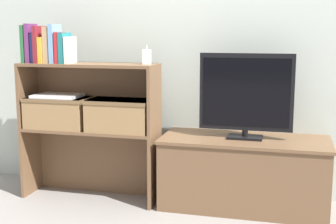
# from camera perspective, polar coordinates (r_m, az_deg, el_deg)

# --- Properties ---
(ground_plane) EXTENTS (16.00, 16.00, 0.00)m
(ground_plane) POSITION_cam_1_polar(r_m,az_deg,el_deg) (3.04, -0.67, -12.09)
(ground_plane) COLOR gray
(wall_back) EXTENTS (10.00, 0.05, 2.40)m
(wall_back) POSITION_cam_1_polar(r_m,az_deg,el_deg) (3.30, 1.56, 10.93)
(wall_back) COLOR #B2BCB2
(wall_back) RESTS_ON ground_plane
(tv_stand) EXTENTS (1.07, 0.47, 0.46)m
(tv_stand) POSITION_cam_1_polar(r_m,az_deg,el_deg) (3.09, 9.23, -7.32)
(tv_stand) COLOR brown
(tv_stand) RESTS_ON ground_plane
(tv) EXTENTS (0.59, 0.14, 0.54)m
(tv) POSITION_cam_1_polar(r_m,az_deg,el_deg) (2.98, 9.50, 2.16)
(tv) COLOR black
(tv) RESTS_ON tv_stand
(bookshelf_lower_tier) EXTENTS (0.93, 0.28, 0.49)m
(bookshelf_lower_tier) POSITION_cam_1_polar(r_m,az_deg,el_deg) (3.30, -8.99, -4.91)
(bookshelf_lower_tier) COLOR brown
(bookshelf_lower_tier) RESTS_ON ground_plane
(bookshelf_upper_tier) EXTENTS (0.93, 0.28, 0.44)m
(bookshelf_upper_tier) POSITION_cam_1_polar(r_m,az_deg,el_deg) (3.21, -9.21, 3.07)
(bookshelf_upper_tier) COLOR brown
(bookshelf_upper_tier) RESTS_ON bookshelf_lower_tier
(book_forest) EXTENTS (0.02, 0.14, 0.25)m
(book_forest) POSITION_cam_1_polar(r_m,az_deg,el_deg) (3.31, -16.83, 7.94)
(book_forest) COLOR #286638
(book_forest) RESTS_ON bookshelf_upper_tier
(book_plum) EXTENTS (0.03, 0.13, 0.26)m
(book_plum) POSITION_cam_1_polar(r_m,az_deg,el_deg) (3.29, -16.33, 8.04)
(book_plum) COLOR #6B2D66
(book_plum) RESTS_ON bookshelf_upper_tier
(book_navy) EXTENTS (0.02, 0.12, 0.20)m
(book_navy) POSITION_cam_1_polar(r_m,az_deg,el_deg) (3.27, -15.81, 7.50)
(book_navy) COLOR navy
(book_navy) RESTS_ON bookshelf_upper_tier
(book_maroon) EXTENTS (0.03, 0.15, 0.24)m
(book_maroon) POSITION_cam_1_polar(r_m,az_deg,el_deg) (3.26, -15.36, 7.94)
(book_maroon) COLOR maroon
(book_maroon) RESTS_ON bookshelf_upper_tier
(book_mustard) EXTENTS (0.03, 0.14, 0.17)m
(book_mustard) POSITION_cam_1_polar(r_m,az_deg,el_deg) (3.24, -14.84, 7.31)
(book_mustard) COLOR gold
(book_mustard) RESTS_ON bookshelf_upper_tier
(book_tan) EXTENTS (0.04, 0.12, 0.24)m
(book_tan) POSITION_cam_1_polar(r_m,az_deg,el_deg) (3.22, -14.27, 7.93)
(book_tan) COLOR tan
(book_tan) RESTS_ON bookshelf_upper_tier
(book_skyblue) EXTENTS (0.03, 0.13, 0.25)m
(book_skyblue) POSITION_cam_1_polar(r_m,az_deg,el_deg) (3.20, -13.60, 8.08)
(book_skyblue) COLOR #709ECC
(book_skyblue) RESTS_ON bookshelf_upper_tier
(book_crimson) EXTENTS (0.03, 0.13, 0.20)m
(book_crimson) POSITION_cam_1_polar(r_m,az_deg,el_deg) (3.19, -12.99, 7.64)
(book_crimson) COLOR #B22328
(book_crimson) RESTS_ON bookshelf_upper_tier
(book_teal) EXTENTS (0.03, 0.14, 0.20)m
(book_teal) POSITION_cam_1_polar(r_m,az_deg,el_deg) (3.17, -12.45, 7.63)
(book_teal) COLOR #1E7075
(book_teal) RESTS_ON bookshelf_upper_tier
(book_ivory) EXTENTS (0.03, 0.14, 0.17)m
(book_ivory) POSITION_cam_1_polar(r_m,az_deg,el_deg) (3.16, -11.85, 7.40)
(book_ivory) COLOR silver
(book_ivory) RESTS_ON bookshelf_upper_tier
(baby_monitor) EXTENTS (0.05, 0.04, 0.12)m
(baby_monitor) POSITION_cam_1_polar(r_m,az_deg,el_deg) (3.00, -2.62, 6.73)
(baby_monitor) COLOR white
(baby_monitor) RESTS_ON bookshelf_upper_tier
(storage_basket_left) EXTENTS (0.42, 0.24, 0.21)m
(storage_basket_left) POSITION_cam_1_polar(r_m,az_deg,el_deg) (3.27, -13.22, 0.14)
(storage_basket_left) COLOR #937047
(storage_basket_left) RESTS_ON bookshelf_lower_tier
(storage_basket_right) EXTENTS (0.42, 0.24, 0.21)m
(storage_basket_right) POSITION_cam_1_polar(r_m,az_deg,el_deg) (3.09, -5.88, -0.21)
(storage_basket_right) COLOR #937047
(storage_basket_right) RESTS_ON bookshelf_lower_tier
(laptop) EXTENTS (0.31, 0.23, 0.02)m
(laptop) POSITION_cam_1_polar(r_m,az_deg,el_deg) (3.25, -13.29, 1.95)
(laptop) COLOR white
(laptop) RESTS_ON storage_basket_left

